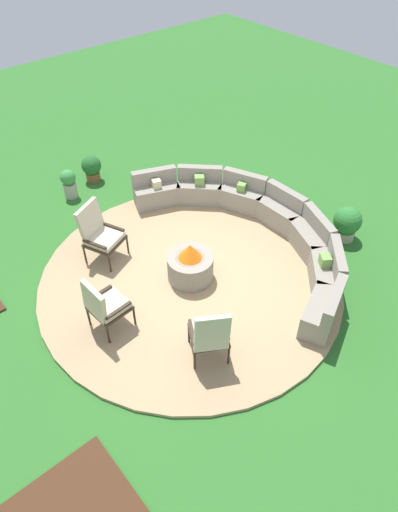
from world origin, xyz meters
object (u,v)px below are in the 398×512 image
(fire_pit, at_px, (190,265))
(potted_plant_1, at_px, (69,183))
(lounge_chair_front_left, at_px, (99,233))
(potted_plant_0, at_px, (347,223))
(curved_stone_bench, at_px, (257,225))
(lounge_chair_front_right, at_px, (104,305))
(lounge_chair_back_left, at_px, (210,334))
(potted_plant_2, at_px, (92,167))

(fire_pit, xyz_separation_m, potted_plant_1, (-3.70, -0.36, -0.00))
(lounge_chair_front_left, height_order, potted_plant_0, lounge_chair_front_left)
(curved_stone_bench, bearing_deg, fire_pit, -89.12)
(lounge_chair_front_left, bearing_deg, lounge_chair_front_right, 38.22)
(lounge_chair_front_left, distance_m, potted_plant_1, 2.28)
(lounge_chair_back_left, height_order, potted_plant_0, lounge_chair_back_left)
(potted_plant_2, bearing_deg, lounge_chair_front_right, -27.61)
(fire_pit, xyz_separation_m, curved_stone_bench, (-0.03, 1.70, 0.01))
(lounge_chair_front_left, xyz_separation_m, potted_plant_1, (-2.20, 0.53, -0.27))
(lounge_chair_front_left, relative_size, potted_plant_1, 1.71)
(fire_pit, bearing_deg, lounge_chair_front_left, -149.17)
(lounge_chair_front_left, relative_size, lounge_chair_front_right, 1.08)
(lounge_chair_front_left, bearing_deg, lounge_chair_back_left, 67.56)
(lounge_chair_front_right, xyz_separation_m, potted_plant_1, (-3.72, 1.37, -0.25))
(lounge_chair_front_right, xyz_separation_m, potted_plant_0, (1.05, 4.78, -0.22))
(fire_pit, height_order, lounge_chair_front_right, lounge_chair_front_right)
(fire_pit, height_order, lounge_chair_back_left, lounge_chair_back_left)
(lounge_chair_front_left, distance_m, lounge_chair_front_right, 1.74)
(lounge_chair_front_right, relative_size, potted_plant_0, 1.49)
(lounge_chair_front_left, relative_size, lounge_chair_back_left, 1.06)
(lounge_chair_front_right, bearing_deg, lounge_chair_back_left, 25.65)
(potted_plant_1, bearing_deg, curved_stone_bench, 29.28)
(lounge_chair_front_right, bearing_deg, curved_stone_bench, 86.16)
(lounge_chair_front_right, distance_m, potted_plant_2, 4.49)
(curved_stone_bench, distance_m, potted_plant_1, 4.21)
(lounge_chair_front_left, bearing_deg, fire_pit, 97.91)
(fire_pit, height_order, lounge_chair_front_left, lounge_chair_front_left)
(lounge_chair_front_left, relative_size, potted_plant_2, 1.83)
(potted_plant_0, bearing_deg, potted_plant_2, -151.67)
(curved_stone_bench, bearing_deg, lounge_chair_front_right, -89.15)
(fire_pit, distance_m, lounge_chair_front_right, 1.75)
(fire_pit, xyz_separation_m, lounge_chair_front_right, (0.02, -1.73, 0.24))
(lounge_chair_front_left, bearing_deg, potted_plant_2, -139.73)
(fire_pit, relative_size, curved_stone_bench, 0.16)
(lounge_chair_front_left, xyz_separation_m, lounge_chair_front_right, (1.52, -0.84, -0.02))
(lounge_chair_back_left, bearing_deg, lounge_chair_front_left, 120.48)
(fire_pit, distance_m, potted_plant_2, 3.96)
(fire_pit, xyz_separation_m, potted_plant_2, (-3.95, 0.35, -0.02))
(lounge_chair_front_left, xyz_separation_m, lounge_chair_back_left, (2.99, 0.02, -0.02))
(fire_pit, distance_m, curved_stone_bench, 1.70)
(fire_pit, distance_m, potted_plant_0, 3.24)
(curved_stone_bench, relative_size, lounge_chair_front_left, 4.51)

